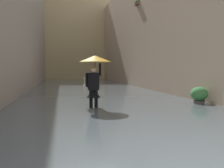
% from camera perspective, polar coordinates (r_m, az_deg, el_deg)
% --- Properties ---
extents(ground_plane, '(72.32, 72.32, 0.00)m').
position_cam_1_polar(ground_plane, '(16.74, -5.77, -1.53)').
color(ground_plane, gray).
extents(flood_water, '(8.40, 34.93, 0.17)m').
position_cam_1_polar(flood_water, '(16.73, -5.77, -1.24)').
color(flood_water, '#515B60').
rests_on(flood_water, ground_plane).
extents(building_facade_left, '(2.04, 32.93, 9.41)m').
position_cam_1_polar(building_facade_left, '(18.09, 9.54, 13.78)').
color(building_facade_left, tan).
rests_on(building_facade_left, ground_plane).
extents(building_facade_far, '(11.20, 1.80, 12.08)m').
position_cam_1_polar(building_facade_far, '(32.30, -8.93, 11.70)').
color(building_facade_far, tan).
rests_on(building_facade_far, ground_plane).
extents(person_wading, '(1.10, 1.10, 2.05)m').
position_cam_1_polar(person_wading, '(8.19, -4.28, 3.29)').
color(person_wading, black).
rests_on(person_wading, ground_plane).
extents(potted_plant_near_left, '(0.66, 0.66, 0.81)m').
position_cam_1_polar(potted_plant_near_left, '(9.88, 20.24, -2.66)').
color(potted_plant_near_left, '#66605B').
rests_on(potted_plant_near_left, ground_plane).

